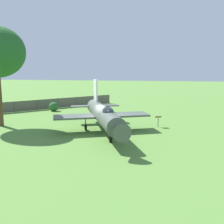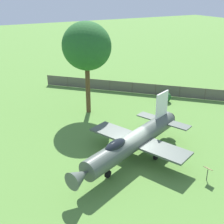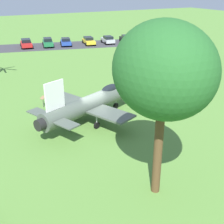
# 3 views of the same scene
# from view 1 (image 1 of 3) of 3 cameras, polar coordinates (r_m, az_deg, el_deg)

# --- Properties ---
(ground_plane) EXTENTS (200.00, 200.00, 0.00)m
(ground_plane) POSITION_cam_1_polar(r_m,az_deg,el_deg) (23.44, -2.05, -4.58)
(ground_plane) COLOR #568438
(display_jet) EXTENTS (8.94, 12.32, 4.64)m
(display_jet) POSITION_cam_1_polar(r_m,az_deg,el_deg) (22.74, -1.91, -0.64)
(display_jet) COLOR #4C564C
(display_jet) RESTS_ON ground_plane
(perimeter_fence) EXTENTS (19.57, 19.94, 1.47)m
(perimeter_fence) POSITION_cam_1_polar(r_m,az_deg,el_deg) (36.78, -18.74, 1.39)
(perimeter_fence) COLOR #4C4238
(perimeter_fence) RESTS_ON ground_plane
(shrub_near_fence) EXTENTS (1.25, 1.25, 1.23)m
(shrub_near_fence) POSITION_cam_1_polar(r_m,az_deg,el_deg) (35.88, -12.96, 1.18)
(shrub_near_fence) COLOR #235B26
(shrub_near_fence) RESTS_ON ground_plane
(info_plaque) EXTENTS (0.66, 0.50, 1.14)m
(info_plaque) POSITION_cam_1_polar(r_m,az_deg,el_deg) (25.83, 10.32, -1.44)
(info_plaque) COLOR #333333
(info_plaque) RESTS_ON ground_plane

